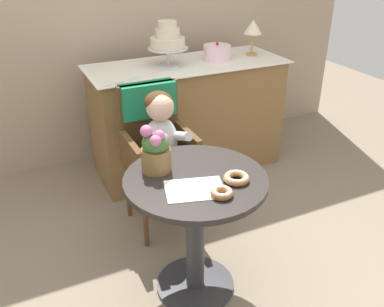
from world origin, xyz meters
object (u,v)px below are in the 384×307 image
(seated_child, at_px, (163,138))
(round_layer_cake, at_px, (217,53))
(cafe_table, at_px, (196,212))
(donut_mid, at_px, (222,192))
(table_lamp, at_px, (253,28))
(flower_vase, at_px, (156,150))
(tiered_cake_stand, at_px, (168,40))
(donut_front, at_px, (236,178))
(wicker_chair, at_px, (154,134))

(seated_child, relative_size, round_layer_cake, 3.38)
(cafe_table, xyz_separation_m, donut_mid, (0.04, -0.20, 0.23))
(cafe_table, relative_size, table_lamp, 2.53)
(cafe_table, height_order, flower_vase, flower_vase)
(tiered_cake_stand, bearing_deg, donut_front, -99.14)
(seated_child, bearing_deg, flower_vase, -115.21)
(wicker_chair, relative_size, seated_child, 1.31)
(flower_vase, distance_m, round_layer_cake, 1.50)
(cafe_table, distance_m, seated_child, 0.60)
(wicker_chair, xyz_separation_m, round_layer_cake, (0.76, 0.57, 0.32))
(donut_front, distance_m, tiered_cake_stand, 1.48)
(donut_front, bearing_deg, seated_child, 99.31)
(wicker_chair, distance_m, flower_vase, 0.64)
(donut_front, bearing_deg, table_lamp, 55.77)
(seated_child, bearing_deg, round_layer_cake, 43.89)
(cafe_table, height_order, donut_mid, donut_mid)
(wicker_chair, xyz_separation_m, flower_vase, (-0.20, -0.58, 0.19))
(donut_mid, xyz_separation_m, table_lamp, (1.09, 1.51, 0.38))
(seated_child, relative_size, flower_vase, 2.92)
(wicker_chair, bearing_deg, seated_child, -95.00)
(seated_child, bearing_deg, wicker_chair, 90.00)
(wicker_chair, bearing_deg, donut_mid, -95.85)
(donut_front, bearing_deg, tiered_cake_stand, 80.86)
(flower_vase, bearing_deg, table_lamp, 42.08)
(round_layer_cake, bearing_deg, cafe_table, -121.79)
(cafe_table, bearing_deg, donut_mid, -80.19)
(donut_mid, distance_m, flower_vase, 0.41)
(cafe_table, xyz_separation_m, round_layer_cake, (0.80, 1.30, 0.45))
(tiered_cake_stand, distance_m, round_layer_cake, 0.44)
(round_layer_cake, bearing_deg, tiered_cake_stand, 179.79)
(cafe_table, distance_m, wicker_chair, 0.74)
(cafe_table, xyz_separation_m, table_lamp, (1.13, 1.30, 0.61))
(seated_child, relative_size, donut_front, 5.74)
(cafe_table, relative_size, seated_child, 0.99)
(donut_mid, distance_m, table_lamp, 1.90)
(cafe_table, bearing_deg, round_layer_cake, 58.21)
(cafe_table, height_order, round_layer_cake, round_layer_cake)
(wicker_chair, height_order, tiered_cake_stand, tiered_cake_stand)
(donut_mid, bearing_deg, wicker_chair, 89.16)
(wicker_chair, xyz_separation_m, donut_mid, (-0.01, -0.93, 0.10))
(seated_child, height_order, tiered_cake_stand, tiered_cake_stand)
(cafe_table, xyz_separation_m, wicker_chair, (0.05, 0.73, 0.13))
(donut_front, xyz_separation_m, table_lamp, (0.97, 1.42, 0.38))
(donut_front, xyz_separation_m, round_layer_cake, (0.64, 1.42, 0.22))
(donut_front, bearing_deg, flower_vase, 139.46)
(seated_child, distance_m, donut_mid, 0.78)
(donut_mid, height_order, tiered_cake_stand, tiered_cake_stand)
(cafe_table, bearing_deg, wicker_chair, 86.16)
(cafe_table, xyz_separation_m, flower_vase, (-0.15, 0.15, 0.32))
(seated_child, relative_size, donut_mid, 6.83)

